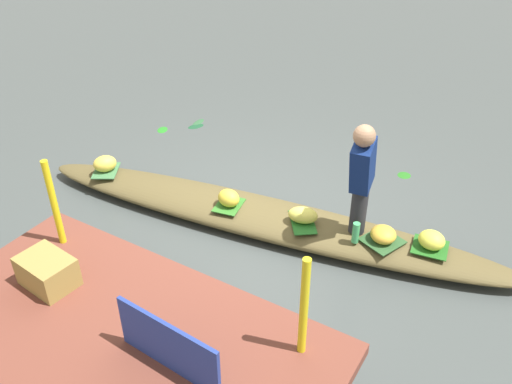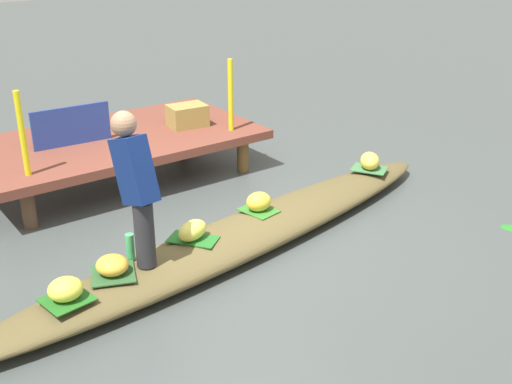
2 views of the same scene
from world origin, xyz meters
The scene contains 23 objects.
canal_water centered at (0.00, 0.00, 0.00)m, with size 40.00×40.00×0.00m, color #424847.
dock_platform centered at (-0.13, 2.30, 0.44)m, with size 3.20×1.80×0.50m.
vendor_boat centered at (0.00, 0.00, 0.12)m, with size 5.41×0.71×0.24m, color brown.
leaf_mat_0 centered at (1.96, 0.29, 0.24)m, with size 0.38×0.27×0.01m, color #3E7344.
banana_bunch_0 centered at (1.96, 0.29, 0.34)m, with size 0.27×0.21×0.19m, color yellow.
leaf_mat_1 centered at (-0.50, 0.01, 0.24)m, with size 0.42×0.23×0.01m, color #226522.
banana_bunch_1 centered at (-0.50, 0.01, 0.33)m, with size 0.30×0.18×0.17m, color #EADD57.
leaf_mat_2 centered at (-1.30, -0.12, 0.24)m, with size 0.35×0.34×0.01m, color #2B532A.
banana_bunch_2 centered at (-1.30, -0.12, 0.32)m, with size 0.25×0.26×0.15m, color gold.
leaf_mat_3 centered at (-1.73, -0.26, 0.24)m, with size 0.32×0.33×0.01m, color #21601D.
banana_bunch_3 centered at (-1.73, -0.26, 0.33)m, with size 0.23×0.26×0.18m, color #E7E546.
leaf_mat_4 centered at (0.32, 0.14, 0.24)m, with size 0.34×0.26×0.01m, color #327326.
banana_bunch_4 centered at (0.32, 0.14, 0.33)m, with size 0.24×0.20×0.19m, color yellow.
vendor_person centered at (-1.03, -0.08, 0.94)m, with size 0.24×0.43×1.25m.
water_bottle centered at (-1.08, 0.03, 0.35)m, with size 0.07×0.07×0.22m, color #46B267.
market_banner centered at (-0.63, 2.30, 0.71)m, with size 0.86×0.03×0.43m, color navy.
railing_post_west centered at (-1.33, 1.70, 0.92)m, with size 0.06×0.06×0.84m, color yellow.
railing_post_east centered at (1.07, 1.70, 0.92)m, with size 0.06×0.06×0.84m, color yellow.
produce_crate centered at (0.74, 2.14, 0.63)m, with size 0.44×0.32×0.26m, color olive.
drifting_plant_0 centered at (2.08, -1.70, 0.00)m, with size 0.28×0.11×0.01m, color #2E5B36.
drifting_plant_1 centered at (2.04, -1.58, 0.00)m, with size 0.24×0.14×0.01m, color #1A4A2B.
drifting_plant_2 centered at (2.38, -1.25, 0.00)m, with size 0.20×0.14×0.01m, color #247F22.
drifting_plant_3 centered at (-1.00, -1.82, 0.00)m, with size 0.17×0.16×0.01m, color #256D1E.
Camera 1 is at (-2.42, 4.14, 3.58)m, focal length 38.57 mm.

